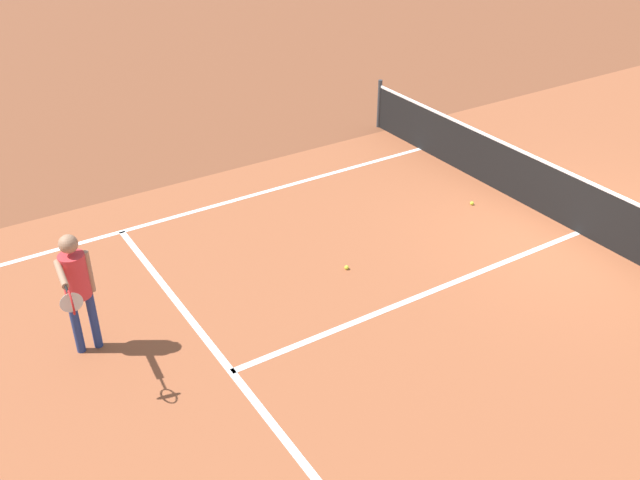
# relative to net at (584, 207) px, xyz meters

# --- Properties ---
(ground_plane) EXTENTS (60.00, 60.00, 0.00)m
(ground_plane) POSITION_rel_net_xyz_m (0.00, 0.00, -0.49)
(ground_plane) COLOR brown
(court_surface_inbounds) EXTENTS (10.62, 24.40, 0.00)m
(court_surface_inbounds) POSITION_rel_net_xyz_m (0.00, 0.00, -0.49)
(court_surface_inbounds) COLOR #9E5433
(court_surface_inbounds) RESTS_ON ground_plane
(line_sideline_left) EXTENTS (0.10, 11.89, 0.01)m
(line_sideline_left) POSITION_rel_net_xyz_m (-4.11, -5.95, -0.49)
(line_sideline_left) COLOR white
(line_sideline_left) RESTS_ON ground_plane
(line_service_near) EXTENTS (8.22, 0.10, 0.01)m
(line_service_near) POSITION_rel_net_xyz_m (0.00, -6.40, -0.49)
(line_service_near) COLOR white
(line_service_near) RESTS_ON ground_plane
(line_center_service) EXTENTS (0.10, 6.40, 0.01)m
(line_center_service) POSITION_rel_net_xyz_m (0.00, -3.20, -0.49)
(line_center_service) COLOR white
(line_center_service) RESTS_ON ground_plane
(net) EXTENTS (11.23, 0.09, 1.07)m
(net) POSITION_rel_net_xyz_m (0.00, 0.00, 0.00)
(net) COLOR #33383D
(net) RESTS_ON ground_plane
(player_near) EXTENTS (1.21, 0.59, 1.70)m
(player_near) POSITION_rel_net_xyz_m (-1.37, -7.75, 0.57)
(player_near) COLOR navy
(player_near) RESTS_ON ground_plane
(tennis_ball_near_net) EXTENTS (0.07, 0.07, 0.07)m
(tennis_ball_near_net) POSITION_rel_net_xyz_m (-1.69, -0.81, -0.46)
(tennis_ball_near_net) COLOR #CCE033
(tennis_ball_near_net) RESTS_ON ground_plane
(tennis_ball_mid_court) EXTENTS (0.07, 0.07, 0.07)m
(tennis_ball_mid_court) POSITION_rel_net_xyz_m (-1.15, -3.88, -0.46)
(tennis_ball_mid_court) COLOR #CCE033
(tennis_ball_mid_court) RESTS_ON ground_plane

